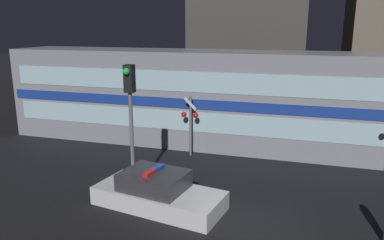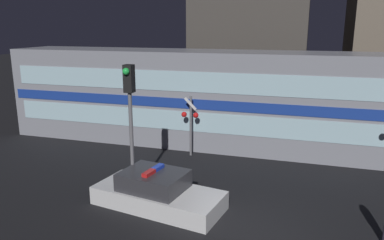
% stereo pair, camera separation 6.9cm
% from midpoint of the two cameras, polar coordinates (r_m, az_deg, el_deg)
% --- Properties ---
extents(ground_plane, '(120.00, 120.00, 0.00)m').
position_cam_midpoint_polar(ground_plane, '(11.09, 8.10, -17.21)').
color(ground_plane, black).
extents(train, '(20.99, 3.13, 4.60)m').
position_cam_midpoint_polar(train, '(18.34, 3.26, 3.27)').
color(train, gray).
rests_on(train, ground_plane).
extents(police_car, '(4.47, 2.46, 1.29)m').
position_cam_midpoint_polar(police_car, '(12.47, -5.43, -10.97)').
color(police_car, silver).
rests_on(police_car, ground_plane).
extents(crossing_signal_far, '(0.79, 0.30, 2.75)m').
position_cam_midpoint_polar(crossing_signal_far, '(16.68, -0.40, 0.00)').
color(crossing_signal_far, slate).
rests_on(crossing_signal_far, ground_plane).
extents(traffic_light_corner, '(0.30, 0.46, 4.55)m').
position_cam_midpoint_polar(traffic_light_corner, '(12.42, -9.54, 2.23)').
color(traffic_light_corner, slate).
rests_on(traffic_light_corner, ground_plane).
extents(building_left, '(7.40, 6.89, 9.99)m').
position_cam_midpoint_polar(building_left, '(26.92, 8.92, 12.34)').
color(building_left, '#47423D').
rests_on(building_left, ground_plane).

